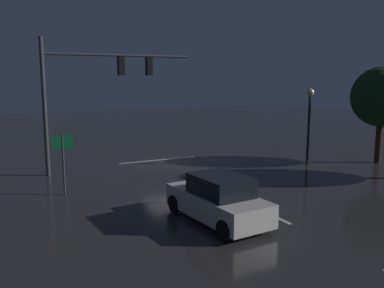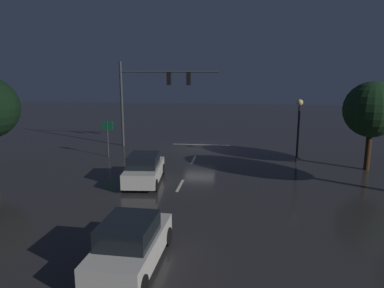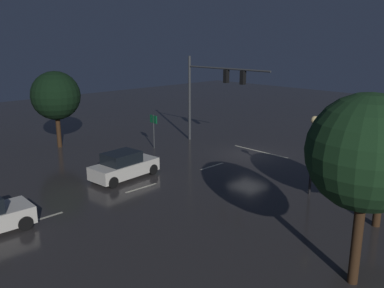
{
  "view_description": "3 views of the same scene",
  "coord_description": "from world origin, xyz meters",
  "px_view_note": "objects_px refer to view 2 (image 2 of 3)",
  "views": [
    {
      "loc": [
        9.18,
        21.86,
        5.1
      ],
      "look_at": [
        0.94,
        5.22,
        2.05
      ],
      "focal_mm": 38.52,
      "sensor_mm": 36.0,
      "label": 1
    },
    {
      "loc": [
        -3.24,
        29.28,
        6.43
      ],
      "look_at": [
        -0.19,
        6.33,
        1.65
      ],
      "focal_mm": 33.99,
      "sensor_mm": 36.0,
      "label": 2
    },
    {
      "loc": [
        -18.0,
        23.23,
        8.39
      ],
      "look_at": [
        0.54,
        5.39,
        1.72
      ],
      "focal_mm": 37.92,
      "sensor_mm": 36.0,
      "label": 3
    }
  ],
  "objects_px": {
    "car_approaching": "(144,169)",
    "street_lamp_left_kerb": "(299,118)",
    "route_sign": "(107,131)",
    "tree_left_near": "(372,110)",
    "traffic_signal_assembly": "(151,89)",
    "car_distant": "(131,244)"
  },
  "relations": [
    {
      "from": "car_approaching",
      "to": "street_lamp_left_kerb",
      "type": "distance_m",
      "value": 11.35
    },
    {
      "from": "car_approaching",
      "to": "route_sign",
      "type": "distance_m",
      "value": 7.35
    },
    {
      "from": "route_sign",
      "to": "car_approaching",
      "type": "bearing_deg",
      "value": 126.52
    },
    {
      "from": "car_approaching",
      "to": "route_sign",
      "type": "relative_size",
      "value": 1.67
    },
    {
      "from": "tree_left_near",
      "to": "traffic_signal_assembly",
      "type": "bearing_deg",
      "value": -18.89
    },
    {
      "from": "traffic_signal_assembly",
      "to": "car_distant",
      "type": "relative_size",
      "value": 1.86
    },
    {
      "from": "tree_left_near",
      "to": "route_sign",
      "type": "bearing_deg",
      "value": -4.03
    },
    {
      "from": "route_sign",
      "to": "car_distant",
      "type": "bearing_deg",
      "value": 112.91
    },
    {
      "from": "tree_left_near",
      "to": "car_approaching",
      "type": "bearing_deg",
      "value": 18.55
    },
    {
      "from": "traffic_signal_assembly",
      "to": "tree_left_near",
      "type": "bearing_deg",
      "value": 161.11
    },
    {
      "from": "traffic_signal_assembly",
      "to": "car_distant",
      "type": "height_order",
      "value": "traffic_signal_assembly"
    },
    {
      "from": "traffic_signal_assembly",
      "to": "car_approaching",
      "type": "relative_size",
      "value": 1.83
    },
    {
      "from": "street_lamp_left_kerb",
      "to": "tree_left_near",
      "type": "height_order",
      "value": "tree_left_near"
    },
    {
      "from": "car_approaching",
      "to": "tree_left_near",
      "type": "distance_m",
      "value": 14.71
    },
    {
      "from": "car_distant",
      "to": "route_sign",
      "type": "distance_m",
      "value": 16.08
    },
    {
      "from": "street_lamp_left_kerb",
      "to": "route_sign",
      "type": "relative_size",
      "value": 1.65
    },
    {
      "from": "car_approaching",
      "to": "tree_left_near",
      "type": "relative_size",
      "value": 0.79
    },
    {
      "from": "car_distant",
      "to": "street_lamp_left_kerb",
      "type": "bearing_deg",
      "value": -116.7
    },
    {
      "from": "traffic_signal_assembly",
      "to": "route_sign",
      "type": "height_order",
      "value": "traffic_signal_assembly"
    },
    {
      "from": "traffic_signal_assembly",
      "to": "car_approaching",
      "type": "xyz_separation_m",
      "value": [
        -1.93,
        9.89,
        -4.04
      ]
    },
    {
      "from": "route_sign",
      "to": "tree_left_near",
      "type": "bearing_deg",
      "value": 175.97
    },
    {
      "from": "car_distant",
      "to": "route_sign",
      "type": "height_order",
      "value": "route_sign"
    }
  ]
}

